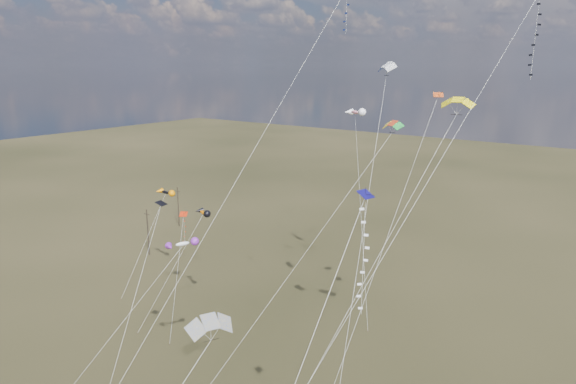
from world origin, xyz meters
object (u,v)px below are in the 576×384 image
Objects in this scene: utility_pole_near at (148,232)px; utility_pole_far at (178,206)px; parafoil_yellow at (457,101)px; novelty_black_orange at (165,192)px; diamond_black_high at (517,61)px.

utility_pole_near is 1.00× the size of utility_pole_far.
parafoil_yellow is 2.09× the size of novelty_black_orange.
parafoil_yellow is (61.44, -23.40, 24.40)m from utility_pole_far.
novelty_black_orange is at bearing 173.69° from parafoil_yellow.
utility_pole_far is 0.22× the size of diamond_black_high.
diamond_black_high is 2.65× the size of novelty_black_orange.
novelty_black_orange is (18.59, -18.66, 9.36)m from utility_pole_far.
utility_pole_far is (-8.00, 14.00, 0.00)m from utility_pole_near.
utility_pole_near is at bearing 170.42° from diamond_black_high.
utility_pole_near is 64.91m from diamond_black_high.
utility_pole_near is at bearing 156.23° from novelty_black_orange.
utility_pole_near is 0.27× the size of parafoil_yellow.
novelty_black_orange is (10.59, -4.66, 9.36)m from utility_pole_near.
diamond_black_high is at bearing -9.58° from utility_pole_near.
parafoil_yellow reaches higher than utility_pole_far.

